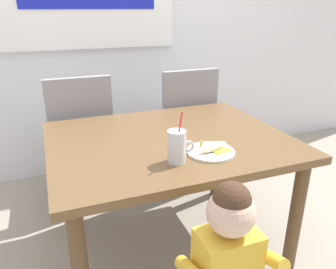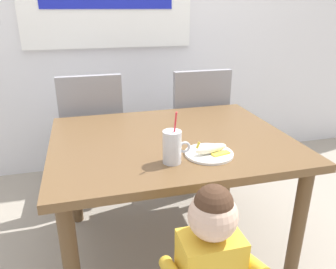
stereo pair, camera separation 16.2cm
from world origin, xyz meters
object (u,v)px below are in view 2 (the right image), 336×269
Objects in this scene: dining_chair_right at (196,122)px; snack_plate at (209,154)px; milk_cup at (172,149)px; peeled_banana at (212,149)px; dining_chair_left at (93,130)px; dining_table at (171,154)px; toddler_standing at (210,263)px.

snack_plate is (-0.27, -0.94, 0.18)m from dining_chair_right.
peeled_banana is (0.20, 0.03, -0.04)m from milk_cup.
dining_chair_right is 5.47× the size of peeled_banana.
dining_chair_left is at bearing -1.76° from dining_chair_right.
dining_chair_right is at bearing 73.94° from snack_plate.
milk_cup is at bearing -104.38° from dining_table.
dining_chair_right reaches higher than toddler_standing.
snack_plate is at bearing 73.94° from dining_chair_right.
dining_chair_right is 1.10m from milk_cup.
dining_table is 0.34m from milk_cup.
snack_plate is at bearing 9.56° from milk_cup.
dining_table is at bearing 114.23° from snack_plate.
dining_chair_right is at bearing 72.63° from toddler_standing.
dining_table is 1.31× the size of dining_chair_left.
toddler_standing is at bearing -94.23° from dining_table.
toddler_standing is at bearing 103.39° from dining_chair_left.
dining_chair_left is 1.47m from toddler_standing.
milk_cup is (-0.07, -0.29, 0.16)m from dining_table.
milk_cup reaches higher than snack_plate.
milk_cup is (-0.02, 0.43, 0.26)m from toddler_standing.
snack_plate reaches higher than dining_table.
snack_plate is at bearing 70.03° from toddler_standing.
dining_table is at bearing 85.77° from toddler_standing.
dining_table is 7.16× the size of peeled_banana.
dining_chair_right is (0.39, 0.68, -0.08)m from dining_table.
snack_plate is 1.31× the size of peeled_banana.
milk_cup is 1.42× the size of peeled_banana.
toddler_standing is 4.77× the size of peeled_banana.
peeled_banana is (0.13, -0.26, 0.13)m from dining_table.
dining_chair_right is 3.86× the size of milk_cup.
peeled_banana is (-0.26, -0.95, 0.21)m from dining_chair_right.
dining_chair_left reaches higher than snack_plate.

